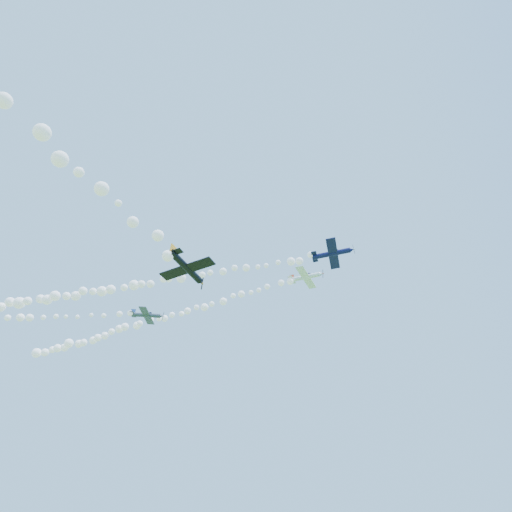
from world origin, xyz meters
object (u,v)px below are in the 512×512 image
at_px(plane_white, 306,277).
at_px(plane_grey, 147,315).
at_px(plane_black, 187,268).
at_px(plane_navy, 333,253).

bearing_deg(plane_white, plane_grey, -162.07).
bearing_deg(plane_white, plane_black, -96.74).
distance_m(plane_white, plane_black, 38.61).
distance_m(plane_white, plane_navy, 12.86).
xyz_separation_m(plane_white, plane_black, (-5.69, -32.95, -19.31)).
relative_size(plane_navy, plane_black, 1.10).
distance_m(plane_navy, plane_grey, 38.63).
xyz_separation_m(plane_white, plane_navy, (7.65, -9.65, -3.71)).
bearing_deg(plane_white, plane_navy, -48.52).
bearing_deg(plane_navy, plane_grey, 168.57).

